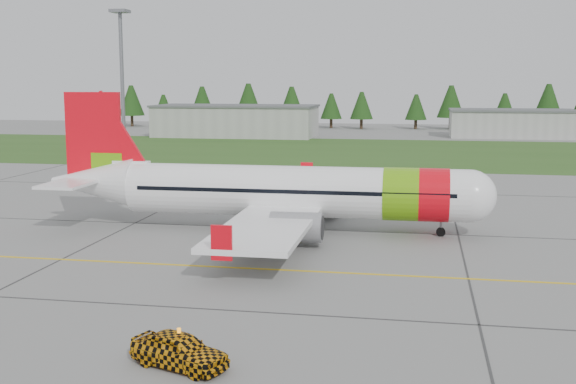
# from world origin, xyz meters

# --- Properties ---
(ground) EXTENTS (320.00, 320.00, 0.00)m
(ground) POSITION_xyz_m (0.00, 0.00, 0.00)
(ground) COLOR gray
(ground) RESTS_ON ground
(aircraft) EXTENTS (34.03, 31.19, 10.32)m
(aircraft) POSITION_xyz_m (-2.81, 19.33, 2.98)
(aircraft) COLOR white
(aircraft) RESTS_ON ground
(follow_me_car) EXTENTS (1.90, 2.05, 4.14)m
(follow_me_car) POSITION_xyz_m (-1.98, -7.21, 2.07)
(follow_me_car) COLOR #FFAC0E
(follow_me_car) RESTS_ON ground
(service_van) EXTENTS (2.01, 1.96, 4.53)m
(service_van) POSITION_xyz_m (-30.66, 54.34, 2.26)
(service_van) COLOR white
(service_van) RESTS_ON ground
(grass_strip) EXTENTS (320.00, 50.00, 0.03)m
(grass_strip) POSITION_xyz_m (0.00, 82.00, 0.01)
(grass_strip) COLOR #30561E
(grass_strip) RESTS_ON ground
(taxi_guideline) EXTENTS (120.00, 0.25, 0.02)m
(taxi_guideline) POSITION_xyz_m (0.00, 8.00, 0.01)
(taxi_guideline) COLOR gold
(taxi_guideline) RESTS_ON ground
(hangar_west) EXTENTS (32.00, 14.00, 6.00)m
(hangar_west) POSITION_xyz_m (-30.00, 110.00, 3.00)
(hangar_west) COLOR #A8A8A3
(hangar_west) RESTS_ON ground
(hangar_east) EXTENTS (24.00, 12.00, 5.20)m
(hangar_east) POSITION_xyz_m (25.00, 118.00, 2.60)
(hangar_east) COLOR #A8A8A3
(hangar_east) RESTS_ON ground
(floodlight_mast) EXTENTS (0.50, 0.50, 20.00)m
(floodlight_mast) POSITION_xyz_m (-32.00, 58.00, 10.00)
(floodlight_mast) COLOR slate
(floodlight_mast) RESTS_ON ground
(treeline) EXTENTS (160.00, 8.00, 10.00)m
(treeline) POSITION_xyz_m (0.00, 138.00, 5.00)
(treeline) COLOR #1C3F14
(treeline) RESTS_ON ground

